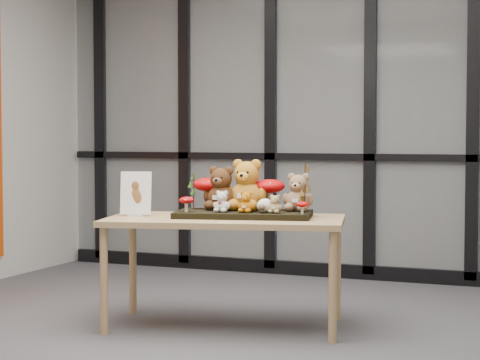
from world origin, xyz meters
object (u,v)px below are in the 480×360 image
at_px(bear_small_yellow, 246,201).
at_px(mushroom_front_left, 186,204).
at_px(sign_holder, 136,195).
at_px(mushroom_back_right, 269,193).
at_px(bear_tan_back, 299,190).
at_px(mushroom_front_right, 302,207).
at_px(diorama_tray, 244,214).
at_px(bear_white_bow, 222,200).
at_px(plush_cream_hedgehog, 265,205).
at_px(bear_beige_small, 275,203).
at_px(mushroom_back_left, 209,192).
at_px(bear_pooh_yellow, 247,182).
at_px(display_table, 225,228).
at_px(bear_brown_medium, 221,186).

distance_m(bear_small_yellow, mushroom_front_left, 0.39).
height_order(mushroom_front_left, sign_holder, sign_holder).
xyz_separation_m(mushroom_back_right, sign_holder, (-0.80, -0.35, -0.01)).
xyz_separation_m(bear_small_yellow, mushroom_front_left, (-0.37, -0.10, -0.02)).
height_order(bear_tan_back, mushroom_front_right, bear_tan_back).
relative_size(diorama_tray, mushroom_front_right, 9.91).
height_order(bear_white_bow, plush_cream_hedgehog, bear_white_bow).
height_order(bear_beige_small, mushroom_back_left, mushroom_back_left).
relative_size(bear_pooh_yellow, mushroom_front_right, 4.19).
bearing_deg(bear_pooh_yellow, sign_holder, -170.60).
bearing_deg(display_table, sign_holder, 178.31).
xyz_separation_m(bear_pooh_yellow, sign_holder, (-0.67, -0.28, -0.09)).
distance_m(bear_brown_medium, mushroom_front_right, 0.61).
relative_size(bear_pooh_yellow, mushroom_back_right, 1.64).
bearing_deg(mushroom_back_left, sign_holder, -145.05).
distance_m(mushroom_back_right, mushroom_front_right, 0.36).
relative_size(bear_small_yellow, mushroom_back_right, 0.67).
relative_size(display_table, bear_white_bow, 10.76).
height_order(bear_pooh_yellow, bear_tan_back, bear_pooh_yellow).
relative_size(display_table, sign_holder, 5.65).
bearing_deg(mushroom_front_left, sign_holder, -177.74).
xyz_separation_m(bear_brown_medium, mushroom_front_left, (-0.15, -0.23, -0.10)).
bearing_deg(sign_holder, mushroom_front_right, -7.50).
bearing_deg(bear_white_bow, bear_beige_small, -2.07).
bearing_deg(bear_white_bow, mushroom_front_left, -177.07).
distance_m(mushroom_back_left, mushroom_front_right, 0.71).
distance_m(display_table, bear_tan_back, 0.53).
height_order(bear_brown_medium, bear_beige_small, bear_brown_medium).
relative_size(mushroom_back_left, mushroom_front_left, 2.14).
bearing_deg(bear_small_yellow, bear_white_bow, 178.42).
relative_size(mushroom_front_left, mushroom_front_right, 1.23).
height_order(bear_small_yellow, mushroom_front_right, bear_small_yellow).
xyz_separation_m(plush_cream_hedgehog, mushroom_front_right, (0.25, -0.00, -0.01)).
distance_m(bear_tan_back, bear_small_yellow, 0.36).
bearing_deg(mushroom_front_right, bear_tan_back, 114.65).
relative_size(bear_white_bow, mushroom_front_right, 1.74).
bearing_deg(bear_pooh_yellow, bear_white_bow, -127.41).
bearing_deg(bear_small_yellow, bear_tan_back, 26.42).
xyz_separation_m(diorama_tray, bear_pooh_yellow, (-0.01, 0.08, 0.20)).
bearing_deg(plush_cream_hedgehog, mushroom_back_right, 88.54).
bearing_deg(mushroom_front_left, diorama_tray, 30.33).
xyz_separation_m(bear_white_bow, mushroom_front_left, (-0.22, -0.06, -0.02)).
distance_m(diorama_tray, bear_pooh_yellow, 0.22).
height_order(plush_cream_hedgehog, mushroom_front_left, mushroom_front_left).
height_order(display_table, diorama_tray, diorama_tray).
relative_size(mushroom_back_left, mushroom_front_right, 2.64).
distance_m(plush_cream_hedgehog, mushroom_back_left, 0.47).
xyz_separation_m(mushroom_front_left, sign_holder, (-0.36, -0.01, 0.04)).
distance_m(diorama_tray, mushroom_back_right, 0.23).
relative_size(bear_small_yellow, sign_holder, 0.52).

